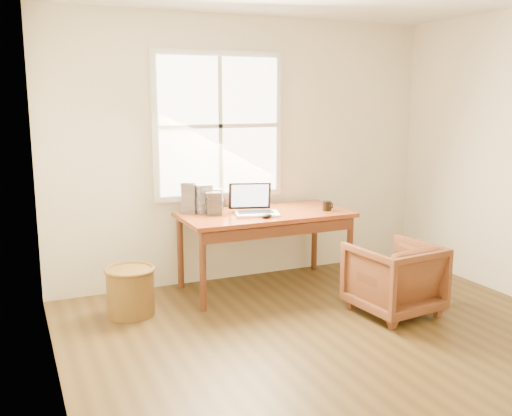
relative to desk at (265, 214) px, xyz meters
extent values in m
cube|color=#4E391A|center=(0.00, -1.80, -0.74)|extent=(4.00, 4.50, 0.02)
cube|color=silver|center=(0.00, 0.46, 0.57)|extent=(4.00, 0.02, 2.60)
cube|color=silver|center=(-2.01, -1.80, 0.57)|extent=(0.02, 4.50, 2.60)
cube|color=silver|center=(-0.30, 0.42, 0.82)|extent=(1.32, 0.05, 1.42)
cube|color=white|center=(-0.30, 0.39, 0.82)|extent=(1.20, 0.02, 1.30)
cube|color=silver|center=(-0.30, 0.38, 0.82)|extent=(0.04, 0.02, 1.30)
cube|color=silver|center=(-0.30, 0.38, 0.82)|extent=(1.20, 0.02, 0.04)
cube|color=brown|center=(0.00, 0.00, 0.00)|extent=(1.60, 0.80, 0.04)
imported|color=brown|center=(0.74, -1.02, -0.42)|extent=(0.72, 0.74, 0.62)
cylinder|color=brown|center=(-1.33, -0.17, -0.53)|extent=(0.47, 0.47, 0.40)
ellipsoid|color=black|center=(-0.09, -0.25, 0.04)|extent=(0.13, 0.10, 0.04)
cylinder|color=black|center=(0.58, -0.17, 0.07)|extent=(0.09, 0.09, 0.09)
cube|color=#AEB2B9|center=(-0.54, 0.21, 0.15)|extent=(0.15, 0.14, 0.27)
cube|color=black|center=(-0.47, 0.10, 0.13)|extent=(0.16, 0.14, 0.21)
cube|color=#A8A9B6|center=(-0.66, 0.28, 0.17)|extent=(0.16, 0.16, 0.29)
cube|color=silver|center=(-0.38, 0.35, 0.12)|extent=(0.20, 0.19, 0.20)
camera|label=1|loc=(-2.22, -4.81, 1.08)|focal=40.00mm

